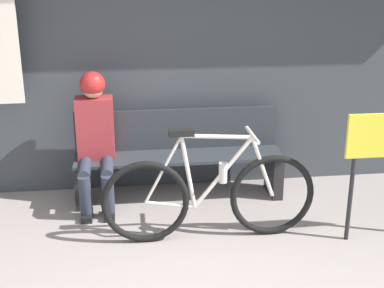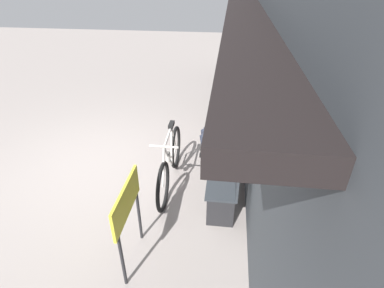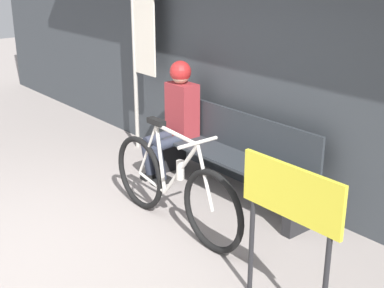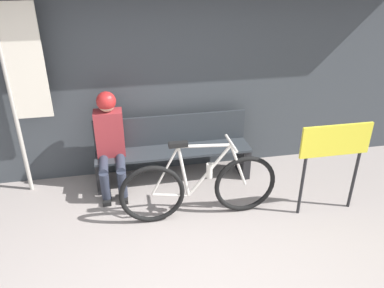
{
  "view_description": "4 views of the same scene",
  "coord_description": "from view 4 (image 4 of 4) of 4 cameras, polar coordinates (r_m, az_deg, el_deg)",
  "views": [
    {
      "loc": [
        -0.31,
        -2.72,
        2.22
      ],
      "look_at": [
        0.25,
        1.71,
        0.68
      ],
      "focal_mm": 50.0,
      "sensor_mm": 36.0,
      "label": 1
    },
    {
      "loc": [
        4.05,
        2.03,
        3.02
      ],
      "look_at": [
        0.22,
        1.56,
        0.69
      ],
      "focal_mm": 28.0,
      "sensor_mm": 36.0,
      "label": 2
    },
    {
      "loc": [
        3.79,
        -1.38,
        2.33
      ],
      "look_at": [
        0.23,
        1.54,
        0.69
      ],
      "focal_mm": 50.0,
      "sensor_mm": 36.0,
      "label": 3
    },
    {
      "loc": [
        -0.42,
        -2.17,
        2.67
      ],
      "look_at": [
        0.33,
        1.62,
        0.73
      ],
      "focal_mm": 35.0,
      "sensor_mm": 36.0,
      "label": 4
    }
  ],
  "objects": [
    {
      "name": "storefront_wall",
      "position": [
        4.74,
        -6.04,
        14.25
      ],
      "size": [
        12.0,
        0.56,
        3.2
      ],
      "color": "#3D4247",
      "rests_on": "ground_plane"
    },
    {
      "name": "bicycle",
      "position": [
        4.16,
        1.19,
        -6.59
      ],
      "size": [
        1.77,
        0.4,
        0.96
      ],
      "color": "black",
      "rests_on": "ground_plane"
    },
    {
      "name": "banner_pole",
      "position": [
        4.65,
        -24.62,
        9.03
      ],
      "size": [
        0.45,
        0.05,
        2.27
      ],
      "color": "#B7B2A8",
      "rests_on": "ground_plane"
    },
    {
      "name": "signboard",
      "position": [
        4.34,
        20.91,
        -0.62
      ],
      "size": [
        0.81,
        0.04,
        1.09
      ],
      "color": "#232326",
      "rests_on": "ground_plane"
    },
    {
      "name": "park_bench_near",
      "position": [
        4.86,
        -2.88,
        -0.97
      ],
      "size": [
        1.98,
        0.42,
        0.85
      ],
      "color": "#2D3338",
      "rests_on": "ground_plane"
    },
    {
      "name": "person_seated",
      "position": [
        4.6,
        -12.42,
        1.07
      ],
      "size": [
        0.34,
        0.59,
        1.28
      ],
      "color": "#2D3342",
      "rests_on": "ground_plane"
    }
  ]
}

